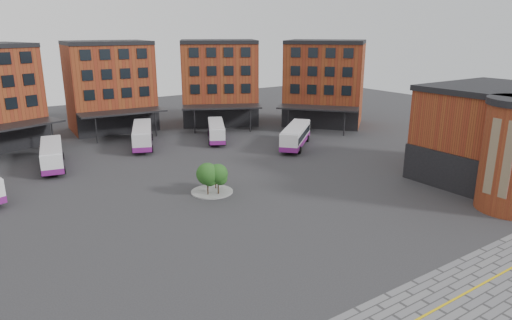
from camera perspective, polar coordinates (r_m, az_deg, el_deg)
ground at (r=37.86m, az=0.74°, el=-9.84°), size 160.00×160.00×0.00m
yellow_line at (r=30.52m, az=20.18°, el=-17.85°), size 26.00×0.15×0.02m
main_building at (r=68.36m, az=-21.64°, el=7.18°), size 94.14×42.48×14.60m
east_building at (r=55.42m, az=27.91°, el=2.51°), size 17.40×15.40×10.60m
tree_island at (r=47.15m, az=-5.38°, el=-2.00°), size 4.40×4.40×3.47m
bus_c at (r=61.41m, az=-24.15°, el=0.61°), size 4.35×10.79×2.96m
bus_d at (r=67.95m, az=-14.01°, el=3.03°), size 6.47×11.26×3.13m
bus_e at (r=69.96m, az=-4.99°, el=3.67°), size 6.56×9.84×2.79m
bus_f at (r=66.06m, az=4.98°, el=3.08°), size 10.01×9.11×3.10m
blue_car at (r=48.87m, az=29.19°, el=-4.91°), size 4.54×3.92×1.48m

